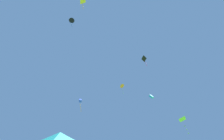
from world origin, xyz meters
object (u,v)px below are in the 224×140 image
canopy_tent_teal (59,139)px  kite_black_diamond (144,59)px  kite_blue_box (80,101)px  kite_orange_delta (122,86)px  kite_lime_diamond (182,120)px  kite_black_delta (72,21)px  kite_yellow_diamond (83,1)px  kite_cyan_box (151,97)px

canopy_tent_teal → kite_black_diamond: kite_black_diamond is taller
kite_blue_box → kite_black_diamond: bearing=25.1°
canopy_tent_teal → kite_blue_box: bearing=84.1°
canopy_tent_teal → kite_orange_delta: bearing=63.8°
kite_lime_diamond → kite_orange_delta: size_ratio=0.74×
canopy_tent_teal → kite_blue_box: (0.69, 6.61, 5.82)m
kite_black_delta → kite_orange_delta: bearing=58.8°
kite_yellow_diamond → canopy_tent_teal: bearing=-15.4°
kite_yellow_diamond → kite_lime_diamond: kite_yellow_diamond is taller
kite_blue_box → kite_lime_diamond: (13.76, -3.01, -2.97)m
kite_black_delta → kite_black_diamond: 20.64m
kite_blue_box → kite_orange_delta: bearing=56.1°
kite_lime_diamond → kite_black_delta: bearing=-171.3°
kite_yellow_diamond → kite_black_delta: bearing=142.4°
canopy_tent_teal → kite_orange_delta: size_ratio=1.37×
kite_orange_delta → kite_cyan_box: bearing=-35.5°
canopy_tent_teal → kite_yellow_diamond: (-0.41, 0.11, 21.25)m
canopy_tent_teal → kite_blue_box: kite_blue_box is taller
kite_black_delta → kite_black_diamond: (16.45, 12.07, 3.09)m
kite_orange_delta → kite_black_diamond: kite_black_diamond is taller
kite_orange_delta → kite_lime_diamond: bearing=-76.1°
kite_blue_box → kite_orange_delta: 19.74m
kite_black_delta → kite_cyan_box: (18.15, 15.20, -5.84)m
kite_cyan_box → kite_black_diamond: kite_black_diamond is taller
kite_orange_delta → kite_cyan_box: 8.93m
canopy_tent_teal → kite_cyan_box: 25.72m
kite_black_diamond → kite_black_delta: bearing=-143.7°
kite_lime_diamond → kite_black_diamond: bearing=88.2°
kite_orange_delta → kite_cyan_box: (6.23, -4.44, -4.59)m
kite_blue_box → kite_cyan_box: kite_cyan_box is taller
kite_black_delta → kite_yellow_diamond: bearing=-37.6°
canopy_tent_teal → kite_black_delta: size_ratio=2.02×
kite_lime_diamond → kite_cyan_box: kite_cyan_box is taller
kite_blue_box → kite_orange_delta: kite_orange_delta is taller
kite_lime_diamond → kite_black_diamond: size_ratio=0.72×
kite_blue_box → kite_black_delta: (-2.39, -5.49, 11.19)m
kite_black_delta → kite_blue_box: bearing=66.5°
kite_yellow_diamond → kite_black_diamond: size_ratio=0.87×
kite_blue_box → kite_yellow_diamond: (-1.09, -6.50, 15.43)m
kite_black_diamond → canopy_tent_teal: bearing=-138.2°
kite_yellow_diamond → kite_black_diamond: (15.15, 13.07, -1.15)m
kite_blue_box → kite_lime_diamond: kite_blue_box is taller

